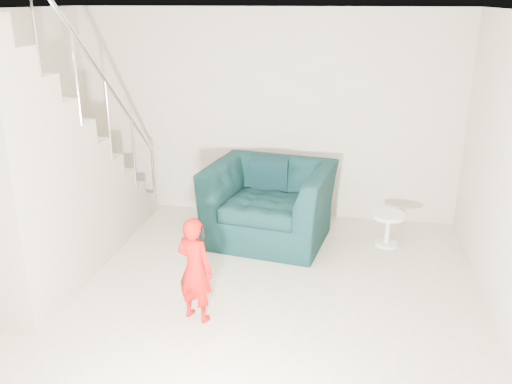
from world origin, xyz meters
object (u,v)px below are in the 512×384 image
toddler (195,269)px  staircase (36,192)px  side_table (388,224)px  armchair (270,203)px

toddler → staircase: (-1.80, 0.51, 0.45)m
staircase → toddler: bearing=-15.9°
side_table → staircase: staircase is taller
toddler → side_table: toddler is taller
toddler → armchair: bearing=-81.6°
armchair → side_table: size_ratio=3.55×
armchair → toddler: toddler is taller
armchair → side_table: 1.43m
toddler → staircase: staircase is taller
armchair → toddler: bearing=-93.1°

